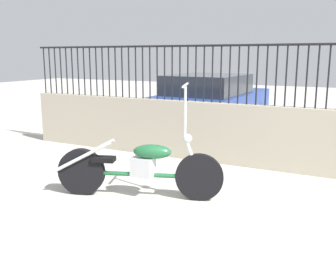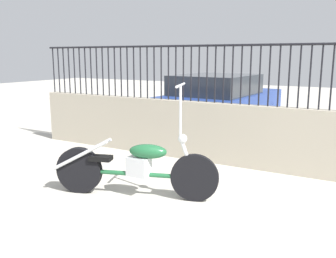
% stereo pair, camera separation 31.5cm
% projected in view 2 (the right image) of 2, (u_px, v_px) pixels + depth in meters
% --- Properties ---
extents(low_wall, '(9.53, 0.18, 1.00)m').
position_uv_depth(low_wall, '(280.00, 140.00, 5.65)').
color(low_wall, '#B2A893').
rests_on(low_wall, ground_plane).
extents(fence_railing, '(9.53, 0.04, 0.93)m').
position_uv_depth(fence_railing, '(285.00, 68.00, 5.44)').
color(fence_railing, black).
rests_on(fence_railing, low_wall).
extents(motorcycle_green, '(2.06, 0.85, 1.44)m').
position_uv_depth(motorcycle_green, '(128.00, 166.00, 4.69)').
color(motorcycle_green, black).
rests_on(motorcycle_green, ground_plane).
extents(car_blue, '(1.96, 4.05, 1.33)m').
position_uv_depth(car_blue, '(218.00, 103.00, 8.72)').
color(car_blue, black).
rests_on(car_blue, ground_plane).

